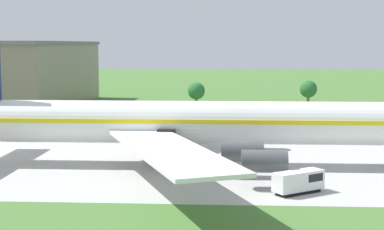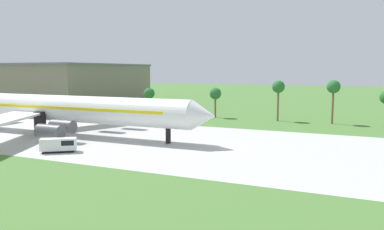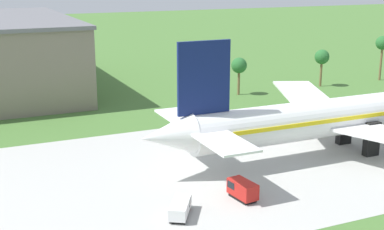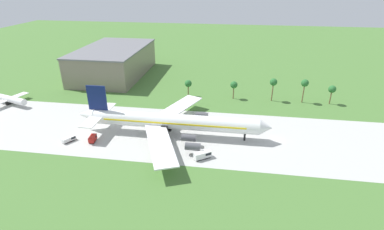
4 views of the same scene
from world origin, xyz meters
name	(u,v)px [view 1 (image 1 of 4)]	position (x,y,z in m)	size (l,w,h in m)	color
jet_airliner	(182,123)	(-40.73, -1.80, 5.91)	(76.51, 61.70, 18.91)	white
catering_van	(300,181)	(-26.45, -16.57, 1.36)	(6.17, 5.13, 2.54)	black
terminal_building	(7,74)	(-92.40, 69.92, 8.68)	(36.72, 61.20, 17.32)	slate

